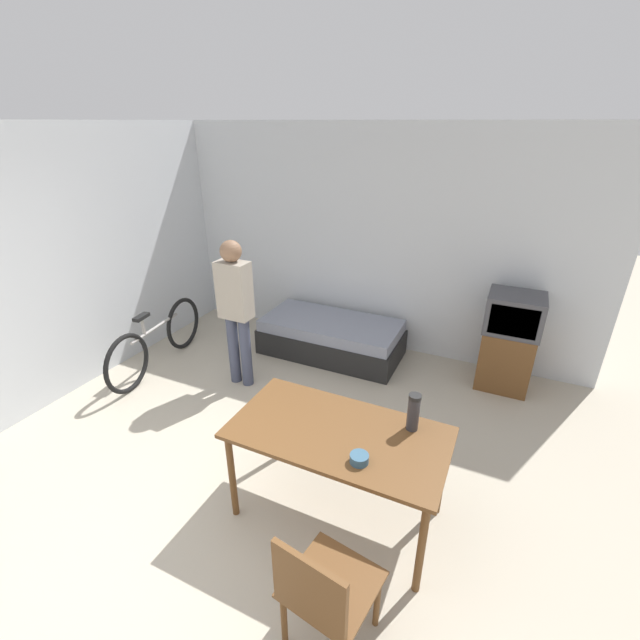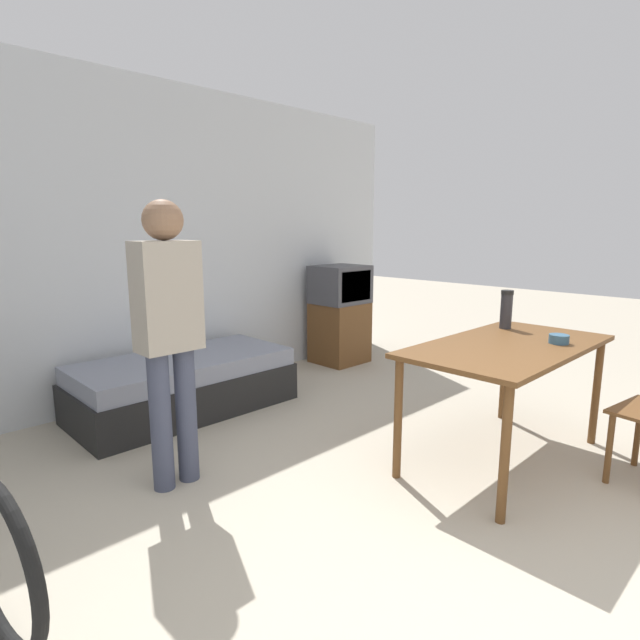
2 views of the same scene
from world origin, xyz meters
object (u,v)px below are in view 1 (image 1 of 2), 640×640
object	(u,v)px
wooden_chair	(322,592)
mate_bowl	(359,458)
daybed	(331,337)
person_standing	(236,305)
bicycle	(157,341)
tv	(509,341)
dining_table	(338,441)
thermos_flask	(414,411)

from	to	relation	value
wooden_chair	mate_bowl	distance (m)	0.74
daybed	wooden_chair	xyz separation A→B (m)	(1.32, -3.12, 0.27)
wooden_chair	person_standing	world-z (taller)	person_standing
bicycle	daybed	bearing A→B (deg)	34.10
bicycle	person_standing	bearing A→B (deg)	6.66
tv	dining_table	xyz separation A→B (m)	(-0.98, -2.38, 0.14)
daybed	mate_bowl	distance (m)	2.81
bicycle	thermos_flask	xyz separation A→B (m)	(3.20, -0.82, 0.58)
wooden_chair	thermos_flask	size ratio (longest dim) A/B	3.16
bicycle	person_standing	xyz separation A→B (m)	(1.08, 0.13, 0.61)
wooden_chair	dining_table	bearing A→B (deg)	108.11
person_standing	thermos_flask	size ratio (longest dim) A/B	5.91
tv	wooden_chair	distance (m)	3.34
person_standing	dining_table	bearing A→B (deg)	-35.46
person_standing	bicycle	bearing A→B (deg)	-173.34
wooden_chair	person_standing	bearing A→B (deg)	133.33
mate_bowl	person_standing	bearing A→B (deg)	143.55
bicycle	mate_bowl	world-z (taller)	mate_bowl
thermos_flask	mate_bowl	bearing A→B (deg)	-115.51
daybed	wooden_chair	bearing A→B (deg)	-67.08
dining_table	thermos_flask	xyz separation A→B (m)	(0.45, 0.24, 0.23)
daybed	thermos_flask	size ratio (longest dim) A/B	6.25
thermos_flask	tv	bearing A→B (deg)	75.91
thermos_flask	mate_bowl	distance (m)	0.52
tv	dining_table	bearing A→B (deg)	-112.45
thermos_flask	daybed	bearing A→B (deg)	126.53
mate_bowl	tv	bearing A→B (deg)	73.80
tv	thermos_flask	bearing A→B (deg)	-104.09
bicycle	mate_bowl	distance (m)	3.27
dining_table	wooden_chair	distance (m)	0.95
daybed	wooden_chair	size ratio (longest dim) A/B	1.98
wooden_chair	tv	bearing A→B (deg)	78.02
daybed	bicycle	world-z (taller)	bicycle
daybed	tv	world-z (taller)	tv
dining_table	wooden_chair	bearing A→B (deg)	-71.89
bicycle	mate_bowl	size ratio (longest dim) A/B	14.31
thermos_flask	mate_bowl	size ratio (longest dim) A/B	2.33
tv	daybed	bearing A→B (deg)	-175.59
person_standing	mate_bowl	size ratio (longest dim) A/B	13.75
wooden_chair	person_standing	size ratio (longest dim) A/B	0.53
daybed	tv	distance (m)	2.04
daybed	tv	size ratio (longest dim) A/B	1.60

